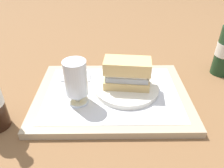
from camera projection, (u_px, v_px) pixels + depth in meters
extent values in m
plane|color=brown|center=(112.00, 98.00, 0.65)|extent=(3.00, 3.00, 0.00)
cube|color=tan|center=(112.00, 95.00, 0.64)|extent=(0.44, 0.32, 0.02)
cube|color=silver|center=(112.00, 92.00, 0.64)|extent=(0.38, 0.27, 0.00)
cylinder|color=silver|center=(126.00, 87.00, 0.65)|extent=(0.19, 0.19, 0.01)
cube|color=tan|center=(127.00, 82.00, 0.64)|extent=(0.14, 0.08, 0.02)
cube|color=#9EA3A8|center=(127.00, 76.00, 0.62)|extent=(0.13, 0.07, 0.02)
cube|color=silver|center=(127.00, 73.00, 0.62)|extent=(0.12, 0.06, 0.01)
sphere|color=#47932D|center=(109.00, 69.00, 0.62)|extent=(0.04, 0.04, 0.04)
cube|color=tan|center=(127.00, 66.00, 0.61)|extent=(0.14, 0.08, 0.04)
cylinder|color=silver|center=(78.00, 101.00, 0.60)|extent=(0.06, 0.06, 0.01)
cylinder|color=silver|center=(78.00, 96.00, 0.59)|extent=(0.01, 0.01, 0.02)
cylinder|color=silver|center=(76.00, 78.00, 0.56)|extent=(0.06, 0.06, 0.09)
cylinder|color=gold|center=(77.00, 86.00, 0.57)|extent=(0.06, 0.06, 0.04)
cylinder|color=white|center=(76.00, 78.00, 0.56)|extent=(0.05, 0.05, 0.01)
cube|color=white|center=(76.00, 75.00, 0.71)|extent=(0.09, 0.07, 0.01)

